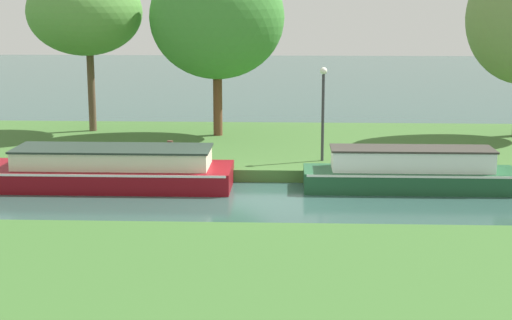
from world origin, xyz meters
TOP-DOWN VIEW (x-y plane):
  - ground_plane at (0.00, 0.00)m, footprint 120.00×120.00m
  - riverbank_far at (0.00, 7.00)m, footprint 72.00×10.00m
  - riverbank_near at (0.00, -9.00)m, footprint 72.00×10.00m
  - forest_barge at (4.61, 1.20)m, footprint 6.55×1.67m
  - maroon_narrowboat at (-4.83, 1.20)m, footprint 7.99×2.37m
  - willow_tree_left at (-7.33, 8.89)m, footprint 4.59×4.42m
  - willow_tree_centre at (-2.01, 8.55)m, footprint 5.31×4.03m
  - lamp_post at (1.99, 3.63)m, footprint 0.24×0.24m
  - mooring_post_near at (-6.28, 2.37)m, footprint 0.15×0.15m
  - mooring_post_far at (-3.01, 2.37)m, footprint 0.20×0.20m

SIDE VIEW (x-z plane):
  - ground_plane at x=0.00m, z-range 0.00..0.00m
  - riverbank_far at x=0.00m, z-range 0.00..0.40m
  - riverbank_near at x=0.00m, z-range 0.00..0.40m
  - maroon_narrowboat at x=-4.83m, z-range -0.08..1.18m
  - forest_barge at x=4.61m, z-range -0.09..1.23m
  - mooring_post_near at x=-6.28m, z-range 0.40..1.07m
  - mooring_post_far at x=-3.01m, z-range 0.40..1.28m
  - lamp_post at x=1.99m, z-range 0.79..3.96m
  - willow_tree_centre at x=-2.01m, z-range 1.52..8.62m
  - willow_tree_left at x=-7.33m, z-range 1.96..8.57m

